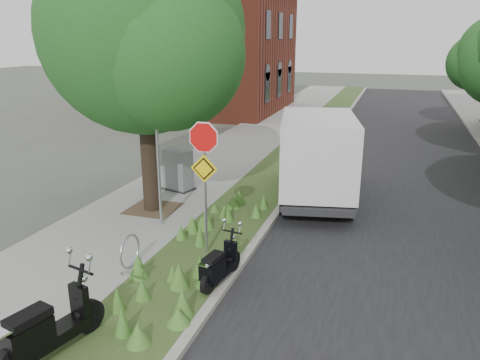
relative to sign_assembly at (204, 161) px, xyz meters
The scene contains 14 objects.
ground 2.78m from the sign_assembly, 22.62° to the right, with size 120.00×120.00×0.00m, color #4C5147.
sidewalk_near 10.10m from the sign_assembly, 106.84° to the left, with size 3.50×60.00×0.12m, color gray.
verge 9.69m from the sign_assembly, 90.61° to the left, with size 2.00×60.00×0.12m, color #32451D.
kerb_near 9.73m from the sign_assembly, 84.54° to the left, with size 0.20×60.00×0.13m, color #9E9991.
road 10.65m from the sign_assembly, 64.96° to the left, with size 7.00×60.00×0.01m, color black.
street_tree_main 4.30m from the sign_assembly, 139.63° to the left, with size 6.21×5.54×7.66m.
bare_post 2.18m from the sign_assembly, 145.95° to the left, with size 0.08×0.08×4.00m.
bike_hoop 2.54m from the sign_assembly, 137.69° to the right, with size 0.06×0.78×0.77m.
sign_assembly is the anchor object (origin of this frame).
brick_building 22.97m from the sign_assembly, 110.72° to the left, with size 9.40×10.40×8.30m.
scooter_near 4.75m from the sign_assembly, 102.46° to the right, with size 0.71×1.91×0.93m.
scooter_far 2.39m from the sign_assembly, 59.13° to the right, with size 0.46×1.50×0.72m.
box_truck 5.18m from the sign_assembly, 70.54° to the left, with size 2.99×5.45×2.34m.
utility_cabinet 5.16m from the sign_assembly, 123.12° to the left, with size 1.13×0.89×1.33m.
Camera 1 is at (2.49, -8.60, 4.96)m, focal length 35.00 mm.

